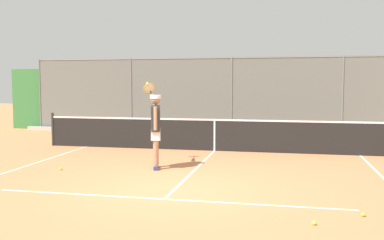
% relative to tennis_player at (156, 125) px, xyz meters
% --- Properties ---
extents(ground_plane, '(60.00, 60.00, 0.00)m').
position_rel_tennis_player_xyz_m(ground_plane, '(-0.95, 1.96, -1.05)').
color(ground_plane, '#C67A4C').
extents(court_line_markings, '(8.36, 10.18, 0.01)m').
position_rel_tennis_player_xyz_m(court_line_markings, '(-0.95, 2.92, -1.05)').
color(court_line_markings, white).
rests_on(court_line_markings, ground).
extents(fence_backdrop, '(19.69, 1.37, 3.05)m').
position_rel_tennis_player_xyz_m(fence_backdrop, '(-0.95, -7.89, 0.27)').
color(fence_backdrop, slate).
rests_on(fence_backdrop, ground).
extents(tennis_net, '(10.74, 0.09, 1.07)m').
position_rel_tennis_player_xyz_m(tennis_net, '(-0.95, -2.96, -0.55)').
color(tennis_net, '#2D2D2D').
rests_on(tennis_net, ground).
extents(tennis_player, '(0.75, 1.33, 2.06)m').
position_rel_tennis_player_xyz_m(tennis_player, '(0.00, 0.00, 0.00)').
color(tennis_player, navy).
rests_on(tennis_player, ground).
extents(tennis_ball_by_sideline, '(0.07, 0.07, 0.07)m').
position_rel_tennis_player_xyz_m(tennis_ball_by_sideline, '(-3.43, 3.53, -1.02)').
color(tennis_ball_by_sideline, '#D6E042').
rests_on(tennis_ball_by_sideline, ground).
extents(tennis_ball_near_baseline, '(0.07, 0.07, 0.07)m').
position_rel_tennis_player_xyz_m(tennis_ball_near_baseline, '(2.12, 0.66, -1.02)').
color(tennis_ball_near_baseline, '#C1D138').
rests_on(tennis_ball_near_baseline, ground).
extents(tennis_ball_mid_court, '(0.07, 0.07, 0.07)m').
position_rel_tennis_player_xyz_m(tennis_ball_mid_court, '(-4.20, 2.96, -1.02)').
color(tennis_ball_mid_court, '#C1D138').
rests_on(tennis_ball_mid_court, ground).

